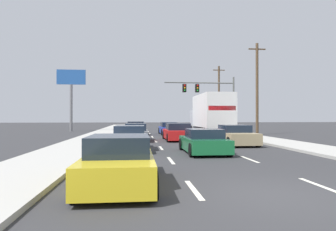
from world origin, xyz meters
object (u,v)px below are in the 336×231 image
at_px(car_white, 130,139).
at_px(car_yellow, 120,162).
at_px(car_red, 177,133).
at_px(car_tan, 235,136).
at_px(car_green, 204,142).
at_px(utility_pole_mid, 257,88).
at_px(traffic_signal_mast, 205,92).
at_px(car_maroon, 136,129).
at_px(box_truck, 210,113).
at_px(roadside_billboard, 71,88).
at_px(utility_pole_far, 219,97).
at_px(car_gray, 136,133).
at_px(car_blue, 168,129).

bearing_deg(car_white, car_yellow, -90.55).
relative_size(car_red, car_tan, 1.02).
distance_m(car_green, utility_pole_mid, 17.73).
bearing_deg(traffic_signal_mast, car_maroon, -154.50).
relative_size(car_green, car_tan, 0.92).
height_order(car_white, box_truck, box_truck).
relative_size(car_yellow, utility_pole_mid, 0.49).
bearing_deg(utility_pole_mid, box_truck, -153.49).
bearing_deg(car_red, car_tan, -51.81).
distance_m(car_green, roadside_billboard, 27.38).
height_order(box_truck, traffic_signal_mast, traffic_signal_mast).
distance_m(car_tan, utility_pole_far, 25.37).
xyz_separation_m(car_white, car_red, (3.54, 6.43, -0.00)).
distance_m(box_truck, roadside_billboard, 19.77).
xyz_separation_m(car_maroon, roadside_billboard, (-8.22, 8.40, 4.87)).
xyz_separation_m(car_gray, car_red, (3.22, -0.01, 0.01)).
height_order(car_tan, utility_pole_far, utility_pole_far).
bearing_deg(box_truck, car_yellow, -111.29).
height_order(car_maroon, box_truck, box_truck).
bearing_deg(car_gray, car_tan, -32.44).
height_order(car_gray, box_truck, box_truck).
bearing_deg(car_white, car_gray, 87.23).
xyz_separation_m(traffic_signal_mast, roadside_billboard, (-16.39, 4.51, 0.72)).
bearing_deg(roadside_billboard, car_gray, -62.75).
xyz_separation_m(car_yellow, traffic_signal_mast, (8.52, 26.30, 4.18)).
distance_m(car_yellow, box_truck, 19.85).
bearing_deg(car_blue, car_gray, -112.49).
bearing_deg(car_blue, car_maroon, -170.09).
height_order(car_gray, roadside_billboard, roadside_billboard).
bearing_deg(car_gray, roadside_billboard, 117.25).
distance_m(car_blue, box_truck, 5.90).
xyz_separation_m(car_tan, utility_pole_far, (5.83, 24.32, 4.26)).
relative_size(car_blue, car_red, 1.00).
relative_size(car_white, car_tan, 1.04).
xyz_separation_m(car_yellow, car_green, (3.82, 6.55, -0.04)).
bearing_deg(traffic_signal_mast, car_green, -103.37).
relative_size(car_green, utility_pole_far, 0.43).
distance_m(car_yellow, utility_pole_mid, 25.15).
distance_m(car_tan, utility_pole_mid, 12.85).
relative_size(car_gray, car_yellow, 1.00).
bearing_deg(box_truck, car_maroon, 149.82).
bearing_deg(utility_pole_mid, car_yellow, -121.06).
bearing_deg(car_white, car_blue, 75.77).
relative_size(car_maroon, utility_pole_far, 0.44).
bearing_deg(car_green, roadside_billboard, 115.73).
bearing_deg(car_maroon, car_white, -91.12).
height_order(car_maroon, car_yellow, car_maroon).
height_order(car_blue, box_truck, box_truck).
bearing_deg(car_tan, car_gray, 147.56).
bearing_deg(car_blue, utility_pole_far, 53.56).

